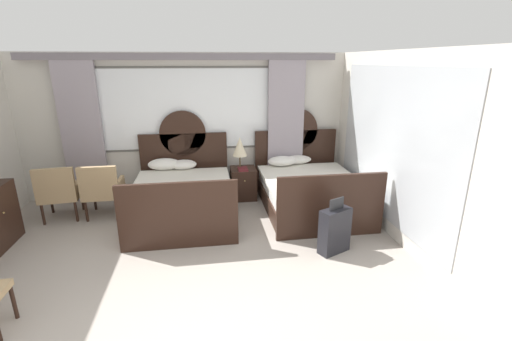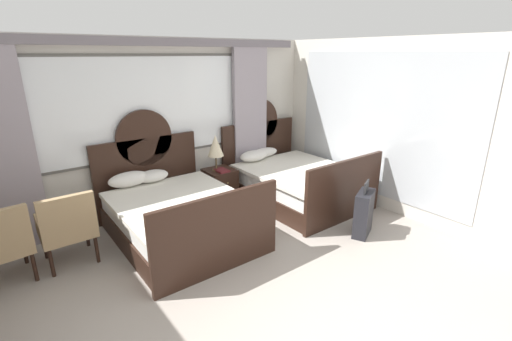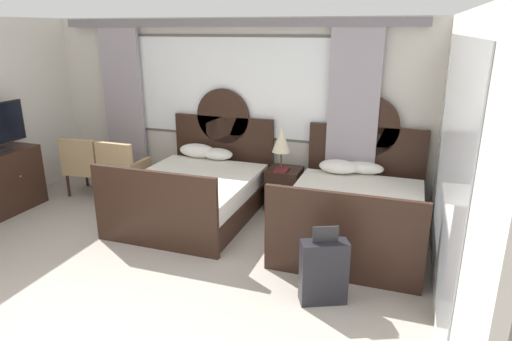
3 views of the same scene
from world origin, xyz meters
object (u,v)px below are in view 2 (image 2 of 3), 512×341
object	(u,v)px
book_on_nightstand	(222,170)
suitcase_on_floor	(364,213)
bed_near_window	(177,213)
nightstand_between_beds	(220,186)
armchair_by_window_left	(67,225)
table_lamp_on_nightstand	(215,146)
bed_near_mirror	(294,181)

from	to	relation	value
book_on_nightstand	suitcase_on_floor	xyz separation A→B (m)	(1.02, -2.10, -0.29)
bed_near_window	nightstand_between_beds	distance (m)	1.29
armchair_by_window_left	book_on_nightstand	bearing A→B (deg)	9.37
armchair_by_window_left	table_lamp_on_nightstand	bearing A→B (deg)	11.84
bed_near_window	bed_near_mirror	world-z (taller)	same
bed_near_window	nightstand_between_beds	size ratio (longest dim) A/B	3.62
bed_near_window	bed_near_mirror	distance (m)	2.21
nightstand_between_beds	table_lamp_on_nightstand	distance (m)	0.72
table_lamp_on_nightstand	book_on_nightstand	world-z (taller)	table_lamp_on_nightstand
bed_near_mirror	table_lamp_on_nightstand	distance (m)	1.49
nightstand_between_beds	table_lamp_on_nightstand	xyz separation A→B (m)	(-0.06, 0.00, 0.72)
table_lamp_on_nightstand	bed_near_mirror	bearing A→B (deg)	-29.84
armchair_by_window_left	bed_near_window	bearing A→B (deg)	-7.02
bed_near_mirror	suitcase_on_floor	world-z (taller)	bed_near_mirror
nightstand_between_beds	bed_near_window	bearing A→B (deg)	-149.40
table_lamp_on_nightstand	armchair_by_window_left	bearing A→B (deg)	-168.16
nightstand_between_beds	table_lamp_on_nightstand	size ratio (longest dim) A/B	0.99
bed_near_mirror	book_on_nightstand	bearing A→B (deg)	153.14
nightstand_between_beds	book_on_nightstand	xyz separation A→B (m)	(-0.02, -0.09, 0.31)
bed_near_window	table_lamp_on_nightstand	world-z (taller)	bed_near_window
nightstand_between_beds	book_on_nightstand	size ratio (longest dim) A/B	2.30
bed_near_window	suitcase_on_floor	xyz separation A→B (m)	(2.12, -1.53, -0.03)
bed_near_mirror	suitcase_on_floor	size ratio (longest dim) A/B	2.71
bed_near_window	nightstand_between_beds	bearing A→B (deg)	30.60
suitcase_on_floor	book_on_nightstand	bearing A→B (deg)	116.06
book_on_nightstand	table_lamp_on_nightstand	bearing A→B (deg)	112.98
table_lamp_on_nightstand	armchair_by_window_left	distance (m)	2.48
book_on_nightstand	bed_near_window	bearing A→B (deg)	-152.79
bed_near_window	armchair_by_window_left	xyz separation A→B (m)	(-1.32, 0.16, 0.16)
bed_near_window	book_on_nightstand	size ratio (longest dim) A/B	8.33
nightstand_between_beds	suitcase_on_floor	distance (m)	2.41
table_lamp_on_nightstand	book_on_nightstand	xyz separation A→B (m)	(0.04, -0.10, -0.40)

